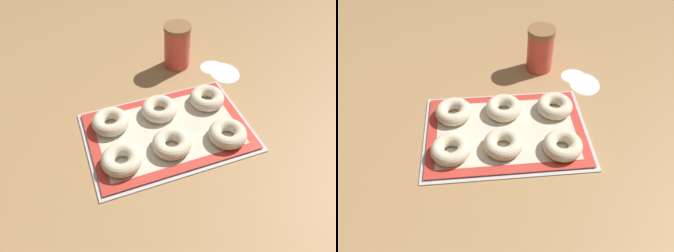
% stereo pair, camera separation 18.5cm
% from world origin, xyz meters
% --- Properties ---
extents(ground_plane, '(2.80, 2.80, 0.00)m').
position_xyz_m(ground_plane, '(0.00, 0.00, 0.00)').
color(ground_plane, '#A87F51').
extents(baking_tray, '(0.52, 0.36, 0.01)m').
position_xyz_m(baking_tray, '(0.01, 0.01, 0.00)').
color(baking_tray, silver).
rests_on(baking_tray, ground_plane).
extents(baking_mat, '(0.50, 0.33, 0.00)m').
position_xyz_m(baking_mat, '(0.01, 0.01, 0.01)').
color(baking_mat, red).
rests_on(baking_mat, baking_tray).
extents(bagel_front_left, '(0.12, 0.12, 0.04)m').
position_xyz_m(bagel_front_left, '(-0.16, -0.07, 0.03)').
color(bagel_front_left, beige).
rests_on(bagel_front_left, baking_mat).
extents(bagel_front_center, '(0.12, 0.12, 0.04)m').
position_xyz_m(bagel_front_center, '(0.00, -0.06, 0.03)').
color(bagel_front_center, beige).
rests_on(bagel_front_center, baking_mat).
extents(bagel_front_right, '(0.12, 0.12, 0.04)m').
position_xyz_m(bagel_front_right, '(0.18, -0.08, 0.03)').
color(bagel_front_right, beige).
rests_on(bagel_front_right, baking_mat).
extents(bagel_back_left, '(0.12, 0.12, 0.04)m').
position_xyz_m(bagel_back_left, '(-0.15, 0.09, 0.03)').
color(bagel_back_left, beige).
rests_on(bagel_back_left, baking_mat).
extents(bagel_back_center, '(0.12, 0.12, 0.04)m').
position_xyz_m(bagel_back_center, '(0.01, 0.09, 0.03)').
color(bagel_back_center, beige).
rests_on(bagel_back_center, baking_mat).
extents(bagel_back_right, '(0.12, 0.12, 0.04)m').
position_xyz_m(bagel_back_right, '(0.19, 0.09, 0.03)').
color(bagel_back_right, beige).
rests_on(bagel_back_right, baking_mat).
extents(flour_canister, '(0.10, 0.10, 0.17)m').
position_xyz_m(flour_canister, '(0.17, 0.34, 0.09)').
color(flour_canister, '#DB4C3D').
rests_on(flour_canister, ground_plane).
extents(flour_patch_near, '(0.10, 0.09, 0.00)m').
position_xyz_m(flour_patch_near, '(0.30, 0.28, 0.00)').
color(flour_patch_near, white).
rests_on(flour_patch_near, ground_plane).
extents(flour_patch_far, '(0.11, 0.13, 0.00)m').
position_xyz_m(flour_patch_far, '(0.33, 0.23, 0.00)').
color(flour_patch_far, white).
rests_on(flour_patch_far, ground_plane).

